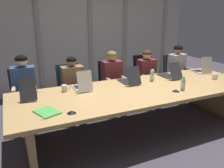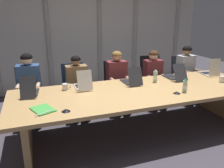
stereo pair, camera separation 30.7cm
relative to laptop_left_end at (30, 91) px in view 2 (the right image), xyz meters
name	(u,v)px [view 2 (the right image)]	position (x,y,z in m)	size (l,w,h in m)	color
ground_plane	(140,131)	(1.62, -0.33, -0.78)	(11.30, 11.30, 0.00)	#47424C
conference_table	(141,98)	(1.62, -0.33, -0.20)	(3.92, 1.32, 0.72)	tan
curtain_backdrop	(96,36)	(1.62, 2.24, 0.53)	(5.65, 0.17, 2.62)	beige
laptop_left_end	(30,91)	(0.00, 0.00, 0.00)	(0.27, 0.47, 0.31)	#2D2D33
laptop_left_mid	(83,85)	(0.78, 0.03, 0.00)	(0.23, 0.42, 0.32)	beige
laptop_center	(131,80)	(1.60, 0.02, 0.00)	(0.24, 0.45, 0.31)	#2D2D33
laptop_right_mid	(174,76)	(2.45, 0.03, 0.00)	(0.25, 0.49, 0.30)	#2D2D33
laptop_right_end	(210,72)	(3.23, 0.02, 0.00)	(0.28, 0.43, 0.34)	beige
office_chair_left_end	(32,100)	(-0.01, 0.77, -0.42)	(0.60, 0.60, 0.95)	#2D2D38
office_chair_left_mid	(76,95)	(0.79, 0.77, -0.43)	(0.60, 0.60, 0.94)	navy
office_chair_center	(116,90)	(1.62, 0.77, -0.43)	(0.60, 0.60, 0.93)	black
office_chair_right_mid	(152,85)	(2.44, 0.78, -0.41)	(0.60, 0.60, 0.99)	black
office_chair_right_end	(183,82)	(3.24, 0.77, -0.42)	(0.60, 0.61, 0.95)	#2D2D38
person_left_end	(29,85)	(-0.02, 0.62, -0.09)	(0.42, 0.57, 1.22)	#335184
person_left_mid	(78,83)	(0.81, 0.61, -0.14)	(0.40, 0.55, 1.13)	olive
person_center	(118,78)	(1.60, 0.61, -0.12)	(0.39, 0.55, 1.17)	brown
person_right_mid	(155,75)	(2.40, 0.61, -0.13)	(0.38, 0.55, 1.14)	brown
person_right_end	(188,70)	(3.21, 0.62, -0.10)	(0.41, 0.57, 1.19)	silver
water_bottle_primary	(155,77)	(2.02, -0.04, 0.03)	(0.07, 0.07, 0.21)	#ADD1B2
water_bottle_secondary	(185,86)	(2.17, -0.65, 0.03)	(0.07, 0.07, 0.20)	#ADD1B2
coffee_mug_near	(222,79)	(3.10, -0.42, -0.01)	(0.14, 0.09, 0.10)	white
coffee_mug_far	(65,87)	(0.51, 0.05, -0.01)	(0.13, 0.08, 0.10)	white
conference_mic_left_side	(177,92)	(2.03, -0.66, -0.04)	(0.11, 0.11, 0.04)	black
conference_mic_middle	(66,110)	(0.40, -0.76, -0.04)	(0.11, 0.11, 0.04)	black
spiral_notepad	(43,110)	(0.14, -0.63, -0.05)	(0.32, 0.36, 0.03)	#4CB74C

